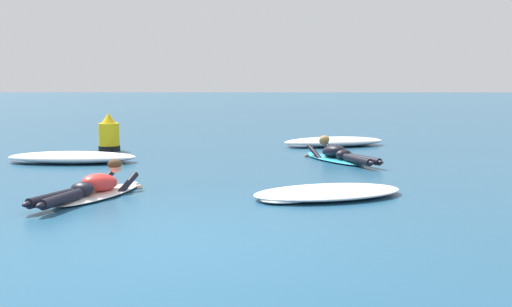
{
  "coord_description": "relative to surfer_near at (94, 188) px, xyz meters",
  "views": [
    {
      "loc": [
        0.97,
        -6.17,
        1.69
      ],
      "look_at": [
        0.81,
        4.23,
        0.42
      ],
      "focal_mm": 43.12,
      "sensor_mm": 36.0,
      "label": 1
    }
  ],
  "objects": [
    {
      "name": "whitewater_front",
      "position": [
        -1.46,
        3.67,
        -0.04
      ],
      "size": [
        2.6,
        0.99,
        0.22
      ],
      "color": "white",
      "rests_on": "ground"
    },
    {
      "name": "whitewater_mid_right",
      "position": [
        4.17,
        6.82,
        -0.03
      ],
      "size": [
        2.77,
        1.65,
        0.23
      ],
      "color": "white",
      "rests_on": "ground"
    },
    {
      "name": "whitewater_mid_left",
      "position": [
        3.35,
        0.12,
        -0.07
      ],
      "size": [
        2.49,
        1.82,
        0.14
      ],
      "color": "white",
      "rests_on": "ground"
    },
    {
      "name": "channel_marker_buoy",
      "position": [
        -1.24,
        5.74,
        0.2
      ],
      "size": [
        0.5,
        0.5,
        0.89
      ],
      "color": "yellow",
      "rests_on": "ground"
    },
    {
      "name": "surfer_near",
      "position": [
        0.0,
        0.0,
        0.0
      ],
      "size": [
        1.21,
        2.4,
        0.53
      ],
      "color": "white",
      "rests_on": "ground"
    },
    {
      "name": "ground_plane",
      "position": [
        1.48,
        7.57,
        -0.14
      ],
      "size": [
        120.0,
        120.0,
        0.0
      ],
      "primitive_type": "plane",
      "color": "navy"
    },
    {
      "name": "surfer_far",
      "position": [
        3.94,
        3.93,
        -0.0
      ],
      "size": [
        1.47,
        2.45,
        0.54
      ],
      "color": "#2DB2D1",
      "rests_on": "ground"
    }
  ]
}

